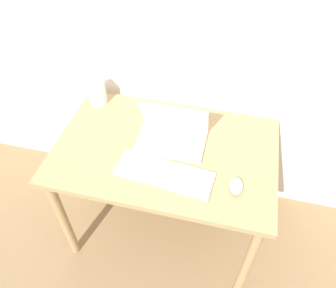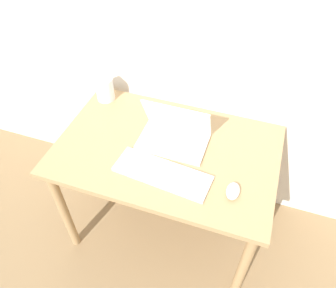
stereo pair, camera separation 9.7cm
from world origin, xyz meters
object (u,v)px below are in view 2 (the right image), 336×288
(laptop, at_px, (175,133))
(vase, at_px, (104,85))
(mouse, at_px, (233,191))
(keyboard, at_px, (162,173))

(laptop, xyz_separation_m, vase, (-0.50, 0.20, 0.05))
(laptop, bearing_deg, mouse, -33.77)
(vase, bearing_deg, laptop, -21.97)
(keyboard, relative_size, mouse, 4.80)
(mouse, xyz_separation_m, vase, (-0.85, 0.44, 0.08))
(laptop, xyz_separation_m, keyboard, (0.02, -0.24, -0.04))
(mouse, bearing_deg, laptop, 146.23)
(keyboard, bearing_deg, vase, 139.41)
(keyboard, distance_m, vase, 0.68)
(vase, bearing_deg, keyboard, -40.59)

